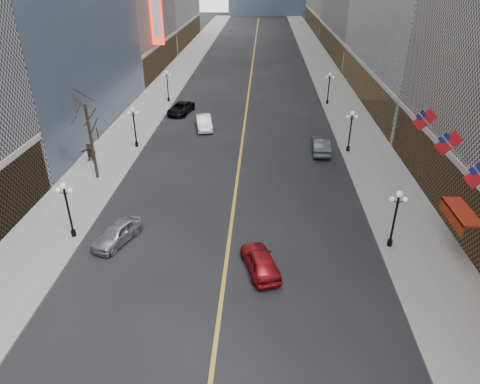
# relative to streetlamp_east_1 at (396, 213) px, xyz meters

# --- Properties ---
(sidewalk_east) EXTENTS (6.00, 230.00, 0.15)m
(sidewalk_east) POSITION_rel_streetlamp_east_1_xyz_m (2.20, 40.00, -2.83)
(sidewalk_east) COLOR gray
(sidewalk_east) RESTS_ON ground
(sidewalk_west) EXTENTS (6.00, 230.00, 0.15)m
(sidewalk_west) POSITION_rel_streetlamp_east_1_xyz_m (-25.80, 40.00, -2.83)
(sidewalk_west) COLOR gray
(sidewalk_west) RESTS_ON ground
(lane_line) EXTENTS (0.25, 200.00, 0.02)m
(lane_line) POSITION_rel_streetlamp_east_1_xyz_m (-11.80, 50.00, -2.89)
(lane_line) COLOR gold
(lane_line) RESTS_ON ground
(streetlamp_east_1) EXTENTS (1.26, 0.44, 4.52)m
(streetlamp_east_1) POSITION_rel_streetlamp_east_1_xyz_m (0.00, 0.00, 0.00)
(streetlamp_east_1) COLOR black
(streetlamp_east_1) RESTS_ON sidewalk_east
(streetlamp_east_2) EXTENTS (1.26, 0.44, 4.52)m
(streetlamp_east_2) POSITION_rel_streetlamp_east_1_xyz_m (0.00, 18.00, 0.00)
(streetlamp_east_2) COLOR black
(streetlamp_east_2) RESTS_ON sidewalk_east
(streetlamp_east_3) EXTENTS (1.26, 0.44, 4.52)m
(streetlamp_east_3) POSITION_rel_streetlamp_east_1_xyz_m (0.00, 36.00, 0.00)
(streetlamp_east_3) COLOR black
(streetlamp_east_3) RESTS_ON sidewalk_east
(streetlamp_west_1) EXTENTS (1.26, 0.44, 4.52)m
(streetlamp_west_1) POSITION_rel_streetlamp_east_1_xyz_m (-23.60, 0.00, 0.00)
(streetlamp_west_1) COLOR black
(streetlamp_west_1) RESTS_ON sidewalk_west
(streetlamp_west_2) EXTENTS (1.26, 0.44, 4.52)m
(streetlamp_west_2) POSITION_rel_streetlamp_east_1_xyz_m (-23.60, 18.00, 0.00)
(streetlamp_west_2) COLOR black
(streetlamp_west_2) RESTS_ON sidewalk_west
(streetlamp_west_3) EXTENTS (1.26, 0.44, 4.52)m
(streetlamp_west_3) POSITION_rel_streetlamp_east_1_xyz_m (-23.60, 36.00, 0.00)
(streetlamp_west_3) COLOR black
(streetlamp_west_3) RESTS_ON sidewalk_west
(flag_4) EXTENTS (2.87, 0.12, 2.87)m
(flag_4) POSITION_rel_streetlamp_east_1_xyz_m (3.51, 2.00, 4.39)
(flag_4) COLOR #B2B2B7
(flag_4) RESTS_ON ground
(flag_5) EXTENTS (2.87, 0.12, 2.87)m
(flag_5) POSITION_rel_streetlamp_east_1_xyz_m (3.51, 7.00, 4.39)
(flag_5) COLOR #B2B2B7
(flag_5) RESTS_ON ground
(awning_c) EXTENTS (1.40, 4.00, 0.93)m
(awning_c) POSITION_rel_streetlamp_east_1_xyz_m (4.30, -0.00, 0.18)
(awning_c) COLOR maroon
(awning_c) RESTS_ON ground
(theatre_marquee) EXTENTS (2.00, 0.55, 12.00)m
(theatre_marquee) POSITION_rel_streetlamp_east_1_xyz_m (-27.68, 50.00, 9.10)
(theatre_marquee) COLOR red
(theatre_marquee) RESTS_ON ground
(tree_west_far) EXTENTS (3.60, 3.60, 7.92)m
(tree_west_far) POSITION_rel_streetlamp_east_1_xyz_m (-25.30, 10.00, 3.34)
(tree_west_far) COLOR #2D231C
(tree_west_far) RESTS_ON sidewalk_west
(car_nb_near) EXTENTS (3.33, 4.86, 1.54)m
(car_nb_near) POSITION_rel_streetlamp_east_1_xyz_m (-20.10, -0.38, -2.13)
(car_nb_near) COLOR #A2A6AA
(car_nb_near) RESTS_ON ground
(car_nb_mid) EXTENTS (2.78, 5.31, 1.66)m
(car_nb_mid) POSITION_rel_streetlamp_east_1_xyz_m (-16.82, 24.65, -2.07)
(car_nb_mid) COLOR white
(car_nb_mid) RESTS_ON ground
(car_nb_far) EXTENTS (3.50, 5.81, 1.51)m
(car_nb_far) POSITION_rel_streetlamp_east_1_xyz_m (-20.80, 30.64, -2.15)
(car_nb_far) COLOR black
(car_nb_far) RESTS_ON ground
(car_sb_mid) EXTENTS (3.17, 4.99, 1.58)m
(car_sb_mid) POSITION_rel_streetlamp_east_1_xyz_m (-9.44, -3.21, -2.11)
(car_sb_mid) COLOR maroon
(car_sb_mid) RESTS_ON ground
(car_sb_far) EXTENTS (1.95, 5.20, 1.70)m
(car_sb_far) POSITION_rel_streetlamp_east_1_xyz_m (-3.07, 17.72, -2.05)
(car_sb_far) COLOR #464A4D
(car_sb_far) RESTS_ON ground
(ped_west_far) EXTENTS (1.83, 0.82, 1.91)m
(ped_west_far) POSITION_rel_streetlamp_east_1_xyz_m (-27.37, 13.79, -1.80)
(ped_west_far) COLOR #31221B
(ped_west_far) RESTS_ON sidewalk_west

